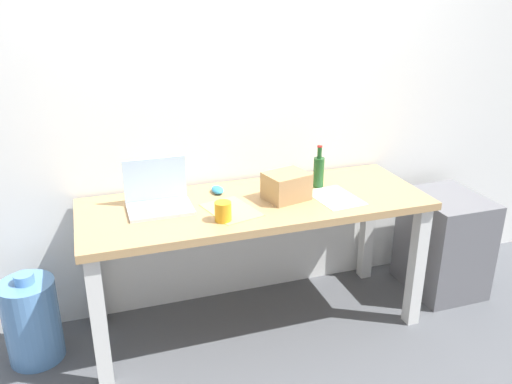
{
  "coord_description": "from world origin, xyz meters",
  "views": [
    {
      "loc": [
        -0.79,
        -2.38,
        1.8
      ],
      "look_at": [
        0.0,
        0.0,
        0.8
      ],
      "focal_mm": 36.96,
      "sensor_mm": 36.0,
      "label": 1
    }
  ],
  "objects_px": {
    "cardboard_box": "(286,186)",
    "coffee_mug": "(223,212)",
    "filing_cabinet": "(444,243)",
    "desk": "(256,220)",
    "laptop_left": "(158,198)",
    "computer_mouse": "(218,190)",
    "water_cooler_jug": "(32,320)",
    "beer_bottle": "(319,171)"
  },
  "relations": [
    {
      "from": "cardboard_box",
      "to": "desk",
      "type": "bearing_deg",
      "value": 172.93
    },
    {
      "from": "water_cooler_jug",
      "to": "laptop_left",
      "type": "bearing_deg",
      "value": -0.43
    },
    {
      "from": "water_cooler_jug",
      "to": "beer_bottle",
      "type": "bearing_deg",
      "value": 0.48
    },
    {
      "from": "desk",
      "to": "computer_mouse",
      "type": "height_order",
      "value": "computer_mouse"
    },
    {
      "from": "laptop_left",
      "to": "beer_bottle",
      "type": "xyz_separation_m",
      "value": [
        0.88,
        0.02,
        0.04
      ]
    },
    {
      "from": "filing_cabinet",
      "to": "desk",
      "type": "bearing_deg",
      "value": 179.82
    },
    {
      "from": "computer_mouse",
      "to": "filing_cabinet",
      "type": "bearing_deg",
      "value": -10.6
    },
    {
      "from": "cardboard_box",
      "to": "filing_cabinet",
      "type": "distance_m",
      "value": 1.18
    },
    {
      "from": "water_cooler_jug",
      "to": "filing_cabinet",
      "type": "height_order",
      "value": "filing_cabinet"
    },
    {
      "from": "laptop_left",
      "to": "coffee_mug",
      "type": "relative_size",
      "value": 3.31
    },
    {
      "from": "coffee_mug",
      "to": "cardboard_box",
      "type": "bearing_deg",
      "value": 22.71
    },
    {
      "from": "coffee_mug",
      "to": "filing_cabinet",
      "type": "xyz_separation_m",
      "value": [
        1.44,
        0.18,
        -0.49
      ]
    },
    {
      "from": "cardboard_box",
      "to": "coffee_mug",
      "type": "height_order",
      "value": "cardboard_box"
    },
    {
      "from": "cardboard_box",
      "to": "coffee_mug",
      "type": "distance_m",
      "value": 0.42
    },
    {
      "from": "laptop_left",
      "to": "cardboard_box",
      "type": "bearing_deg",
      "value": -7.93
    },
    {
      "from": "filing_cabinet",
      "to": "beer_bottle",
      "type": "bearing_deg",
      "value": 173.61
    },
    {
      "from": "desk",
      "to": "beer_bottle",
      "type": "distance_m",
      "value": 0.45
    },
    {
      "from": "computer_mouse",
      "to": "filing_cabinet",
      "type": "xyz_separation_m",
      "value": [
        1.38,
        -0.18,
        -0.46
      ]
    },
    {
      "from": "desk",
      "to": "water_cooler_jug",
      "type": "distance_m",
      "value": 1.24
    },
    {
      "from": "desk",
      "to": "cardboard_box",
      "type": "relative_size",
      "value": 8.43
    },
    {
      "from": "coffee_mug",
      "to": "laptop_left",
      "type": "bearing_deg",
      "value": 136.66
    },
    {
      "from": "cardboard_box",
      "to": "water_cooler_jug",
      "type": "relative_size",
      "value": 0.44
    },
    {
      "from": "desk",
      "to": "laptop_left",
      "type": "relative_size",
      "value": 5.71
    },
    {
      "from": "desk",
      "to": "water_cooler_jug",
      "type": "xyz_separation_m",
      "value": [
        -1.16,
        0.08,
        -0.42
      ]
    },
    {
      "from": "water_cooler_jug",
      "to": "coffee_mug",
      "type": "bearing_deg",
      "value": -15.26
    },
    {
      "from": "laptop_left",
      "to": "coffee_mug",
      "type": "bearing_deg",
      "value": -43.34
    },
    {
      "from": "coffee_mug",
      "to": "beer_bottle",
      "type": "bearing_deg",
      "value": 23.61
    },
    {
      "from": "desk",
      "to": "laptop_left",
      "type": "height_order",
      "value": "laptop_left"
    },
    {
      "from": "computer_mouse",
      "to": "filing_cabinet",
      "type": "distance_m",
      "value": 1.47
    },
    {
      "from": "water_cooler_jug",
      "to": "cardboard_box",
      "type": "bearing_deg",
      "value": -4.13
    },
    {
      "from": "laptop_left",
      "to": "computer_mouse",
      "type": "relative_size",
      "value": 3.15
    },
    {
      "from": "laptop_left",
      "to": "computer_mouse",
      "type": "bearing_deg",
      "value": 17.28
    },
    {
      "from": "computer_mouse",
      "to": "filing_cabinet",
      "type": "height_order",
      "value": "computer_mouse"
    },
    {
      "from": "cardboard_box",
      "to": "laptop_left",
      "type": "bearing_deg",
      "value": 172.07
    },
    {
      "from": "beer_bottle",
      "to": "coffee_mug",
      "type": "xyz_separation_m",
      "value": [
        -0.62,
        -0.27,
        -0.04
      ]
    },
    {
      "from": "beer_bottle",
      "to": "water_cooler_jug",
      "type": "height_order",
      "value": "beer_bottle"
    },
    {
      "from": "filing_cabinet",
      "to": "coffee_mug",
      "type": "bearing_deg",
      "value": -173.03
    },
    {
      "from": "desk",
      "to": "beer_bottle",
      "type": "bearing_deg",
      "value": 12.77
    },
    {
      "from": "desk",
      "to": "cardboard_box",
      "type": "xyz_separation_m",
      "value": [
        0.16,
        -0.02,
        0.18
      ]
    },
    {
      "from": "water_cooler_jug",
      "to": "filing_cabinet",
      "type": "bearing_deg",
      "value": -1.91
    },
    {
      "from": "laptop_left",
      "to": "beer_bottle",
      "type": "height_order",
      "value": "laptop_left"
    },
    {
      "from": "laptop_left",
      "to": "water_cooler_jug",
      "type": "distance_m",
      "value": 0.89
    }
  ]
}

